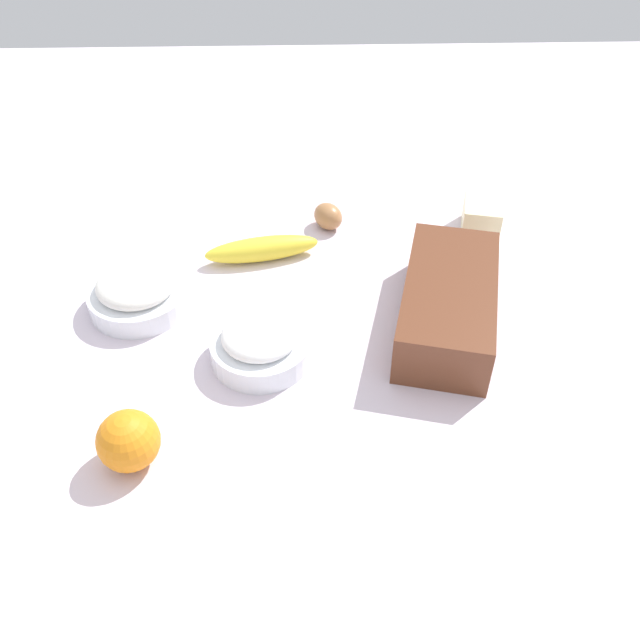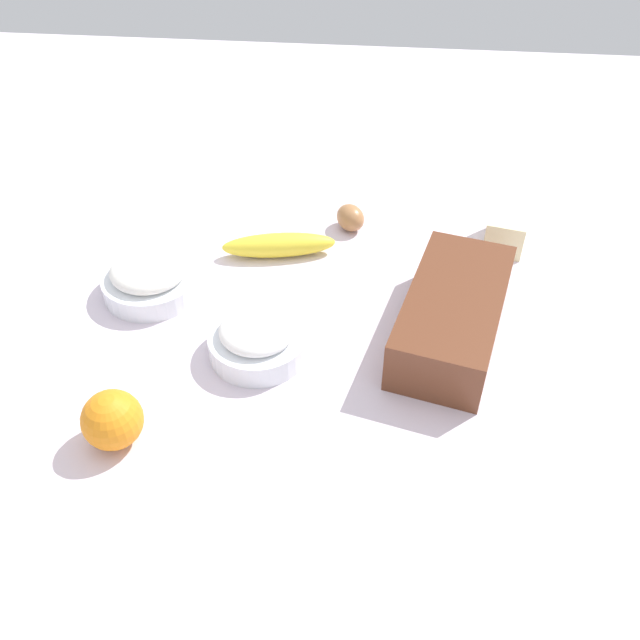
{
  "view_description": "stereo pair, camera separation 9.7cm",
  "coord_description": "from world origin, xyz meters",
  "px_view_note": "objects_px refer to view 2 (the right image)",
  "views": [
    {
      "loc": [
        0.72,
        -0.02,
        0.68
      ],
      "look_at": [
        0.0,
        0.0,
        0.04
      ],
      "focal_mm": 38.27,
      "sensor_mm": 36.0,
      "label": 1
    },
    {
      "loc": [
        0.72,
        0.07,
        0.68
      ],
      "look_at": [
        0.0,
        0.0,
        0.04
      ],
      "focal_mm": 38.27,
      "sensor_mm": 36.0,
      "label": 2
    }
  ],
  "objects_px": {
    "butter_block": "(506,229)",
    "orange_fruit": "(112,420)",
    "banana": "(279,245)",
    "egg_near_butter": "(350,218)",
    "loaf_pan": "(453,314)",
    "flour_bowl": "(150,277)",
    "sugar_bowl": "(258,338)"
  },
  "relations": [
    {
      "from": "butter_block",
      "to": "orange_fruit",
      "type": "bearing_deg",
      "value": -47.38
    },
    {
      "from": "banana",
      "to": "egg_near_butter",
      "type": "relative_size",
      "value": 3.29
    },
    {
      "from": "loaf_pan",
      "to": "flour_bowl",
      "type": "xyz_separation_m",
      "value": [
        -0.05,
        -0.46,
        -0.01
      ]
    },
    {
      "from": "banana",
      "to": "orange_fruit",
      "type": "xyz_separation_m",
      "value": [
        0.41,
        -0.14,
        0.02
      ]
    },
    {
      "from": "banana",
      "to": "orange_fruit",
      "type": "relative_size",
      "value": 2.5
    },
    {
      "from": "orange_fruit",
      "to": "flour_bowl",
      "type": "bearing_deg",
      "value": -172.12
    },
    {
      "from": "banana",
      "to": "butter_block",
      "type": "relative_size",
      "value": 2.11
    },
    {
      "from": "orange_fruit",
      "to": "sugar_bowl",
      "type": "bearing_deg",
      "value": 139.05
    },
    {
      "from": "flour_bowl",
      "to": "butter_block",
      "type": "height_order",
      "value": "flour_bowl"
    },
    {
      "from": "sugar_bowl",
      "to": "banana",
      "type": "relative_size",
      "value": 0.74
    },
    {
      "from": "loaf_pan",
      "to": "flour_bowl",
      "type": "distance_m",
      "value": 0.47
    },
    {
      "from": "butter_block",
      "to": "egg_near_butter",
      "type": "height_order",
      "value": "butter_block"
    },
    {
      "from": "loaf_pan",
      "to": "orange_fruit",
      "type": "height_order",
      "value": "loaf_pan"
    },
    {
      "from": "orange_fruit",
      "to": "egg_near_butter",
      "type": "bearing_deg",
      "value": 152.91
    },
    {
      "from": "sugar_bowl",
      "to": "egg_near_butter",
      "type": "bearing_deg",
      "value": 161.98
    },
    {
      "from": "loaf_pan",
      "to": "flour_bowl",
      "type": "relative_size",
      "value": 2.0
    },
    {
      "from": "sugar_bowl",
      "to": "orange_fruit",
      "type": "bearing_deg",
      "value": -40.95
    },
    {
      "from": "flour_bowl",
      "to": "banana",
      "type": "distance_m",
      "value": 0.22
    },
    {
      "from": "loaf_pan",
      "to": "egg_near_butter",
      "type": "height_order",
      "value": "loaf_pan"
    },
    {
      "from": "loaf_pan",
      "to": "butter_block",
      "type": "bearing_deg",
      "value": 171.12
    },
    {
      "from": "loaf_pan",
      "to": "flour_bowl",
      "type": "height_order",
      "value": "loaf_pan"
    },
    {
      "from": "loaf_pan",
      "to": "banana",
      "type": "bearing_deg",
      "value": -107.89
    },
    {
      "from": "flour_bowl",
      "to": "butter_block",
      "type": "bearing_deg",
      "value": 108.63
    },
    {
      "from": "orange_fruit",
      "to": "butter_block",
      "type": "distance_m",
      "value": 0.71
    },
    {
      "from": "loaf_pan",
      "to": "orange_fruit",
      "type": "bearing_deg",
      "value": -46.72
    },
    {
      "from": "orange_fruit",
      "to": "butter_block",
      "type": "relative_size",
      "value": 0.84
    },
    {
      "from": "sugar_bowl",
      "to": "banana",
      "type": "distance_m",
      "value": 0.24
    },
    {
      "from": "flour_bowl",
      "to": "butter_block",
      "type": "relative_size",
      "value": 1.68
    },
    {
      "from": "butter_block",
      "to": "banana",
      "type": "bearing_deg",
      "value": -79.41
    },
    {
      "from": "butter_block",
      "to": "egg_near_butter",
      "type": "bearing_deg",
      "value": -94.4
    },
    {
      "from": "sugar_bowl",
      "to": "orange_fruit",
      "type": "distance_m",
      "value": 0.23
    },
    {
      "from": "flour_bowl",
      "to": "banana",
      "type": "xyz_separation_m",
      "value": [
        -0.12,
        0.18,
        -0.01
      ]
    }
  ]
}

